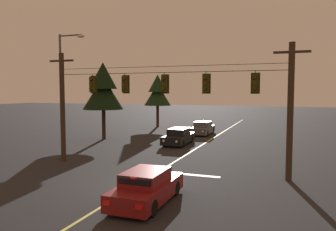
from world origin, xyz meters
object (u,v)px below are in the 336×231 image
object	(u,v)px
car_waiting_near_lane	(147,187)
tree_verge_near	(103,88)
traffic_light_rightmost	(255,83)
tree_verge_far	(158,92)
car_oncoming_lead	(178,137)
traffic_light_leftmost	(92,84)
traffic_light_left_inner	(125,84)
traffic_light_centre	(164,84)
traffic_light_right_inner	(206,83)
car_oncoming_trailing	(203,128)
street_lamp_corner	(64,84)

from	to	relation	value
car_waiting_near_lane	tree_verge_near	world-z (taller)	tree_verge_near
traffic_light_rightmost	tree_verge_far	world-z (taller)	tree_verge_far
car_oncoming_lead	tree_verge_near	size ratio (longest dim) A/B	0.60
traffic_light_leftmost	car_oncoming_lead	bearing A→B (deg)	73.87
traffic_light_left_inner	traffic_light_centre	world-z (taller)	same
traffic_light_right_inner	car_oncoming_trailing	size ratio (longest dim) A/B	0.28
car_waiting_near_lane	street_lamp_corner	distance (m)	12.76
car_waiting_near_lane	tree_verge_near	bearing A→B (deg)	126.44
traffic_light_rightmost	traffic_light_leftmost	bearing A→B (deg)	180.00
tree_verge_far	traffic_light_right_inner	bearing A→B (deg)	-61.84
car_oncoming_trailing	traffic_light_centre	bearing A→B (deg)	-83.65
traffic_light_left_inner	traffic_light_leftmost	bearing A→B (deg)	180.00
car_oncoming_lead	tree_verge_near	xyz separation A→B (m)	(-7.73, 0.38, 4.27)
car_oncoming_lead	car_oncoming_trailing	xyz separation A→B (m)	(0.37, 7.12, 0.00)
traffic_light_right_inner	car_oncoming_lead	xyz separation A→B (m)	(-4.66, 9.25, -4.42)
traffic_light_leftmost	tree_verge_far	bearing A→B (deg)	101.36
traffic_light_centre	traffic_light_rightmost	bearing A→B (deg)	0.00
traffic_light_right_inner	traffic_light_leftmost	bearing A→B (deg)	180.00
traffic_light_rightmost	tree_verge_far	bearing A→B (deg)	123.29
street_lamp_corner	traffic_light_centre	bearing A→B (deg)	-10.62
tree_verge_near	tree_verge_far	size ratio (longest dim) A/B	1.09
traffic_light_rightmost	car_oncoming_trailing	bearing A→B (deg)	112.99
traffic_light_leftmost	car_waiting_near_lane	distance (m)	9.51
traffic_light_leftmost	street_lamp_corner	size ratio (longest dim) A/B	0.14
car_oncoming_lead	car_oncoming_trailing	world-z (taller)	same
traffic_light_right_inner	car_oncoming_trailing	xyz separation A→B (m)	(-4.29, 16.37, -4.42)
car_waiting_near_lane	tree_verge_near	size ratio (longest dim) A/B	0.59
car_waiting_near_lane	tree_verge_near	distance (m)	19.48
traffic_light_centre	tree_verge_near	world-z (taller)	tree_verge_near
traffic_light_right_inner	tree_verge_near	xyz separation A→B (m)	(-12.39, 9.63, -0.15)
tree_verge_near	traffic_light_left_inner	bearing A→B (deg)	-52.64
traffic_light_rightmost	tree_verge_near	bearing A→B (deg)	147.39
traffic_light_centre	tree_verge_near	bearing A→B (deg)	135.86
traffic_light_left_inner	car_waiting_near_lane	world-z (taller)	traffic_light_left_inner
traffic_light_leftmost	traffic_light_right_inner	bearing A→B (deg)	0.00
traffic_light_left_inner	street_lamp_corner	xyz separation A→B (m)	(-5.60, 1.53, 0.07)
traffic_light_right_inner	traffic_light_rightmost	bearing A→B (deg)	0.00
traffic_light_centre	car_waiting_near_lane	xyz separation A→B (m)	(1.36, -5.66, -4.42)
traffic_light_left_inner	traffic_light_right_inner	world-z (taller)	same
tree_verge_near	street_lamp_corner	bearing A→B (deg)	-77.77
street_lamp_corner	traffic_light_right_inner	bearing A→B (deg)	-8.19
traffic_light_left_inner	street_lamp_corner	bearing A→B (deg)	164.70
traffic_light_rightmost	tree_verge_near	world-z (taller)	tree_verge_near
car_oncoming_trailing	traffic_light_right_inner	bearing A→B (deg)	-75.33
traffic_light_left_inner	traffic_light_right_inner	bearing A→B (deg)	0.00
car_oncoming_lead	tree_verge_near	distance (m)	8.84
traffic_light_leftmost	car_oncoming_lead	xyz separation A→B (m)	(2.67, 9.25, -4.42)
car_oncoming_lead	car_waiting_near_lane	bearing A→B (deg)	-76.58
street_lamp_corner	tree_verge_far	distance (m)	20.43
street_lamp_corner	tree_verge_near	bearing A→B (deg)	102.23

